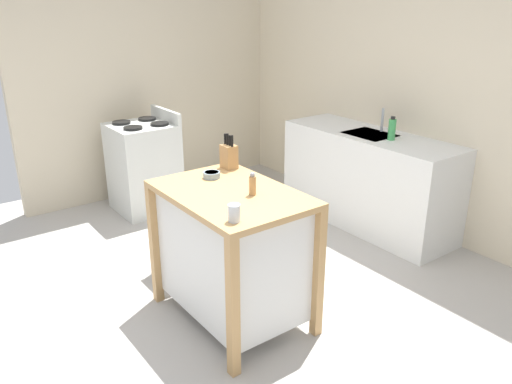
% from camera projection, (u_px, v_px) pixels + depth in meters
% --- Properties ---
extents(ground_plane, '(6.08, 6.08, 0.00)m').
position_uv_depth(ground_plane, '(206.00, 311.00, 3.61)').
color(ground_plane, '#ADA8A0').
rests_on(ground_plane, ground).
extents(wall_back, '(5.08, 0.10, 2.60)m').
position_uv_depth(wall_back, '(434.00, 92.00, 4.48)').
color(wall_back, beige).
rests_on(wall_back, ground).
extents(wall_left, '(0.10, 3.00, 2.60)m').
position_uv_depth(wall_left, '(151.00, 74.00, 5.55)').
color(wall_left, beige).
rests_on(wall_left, ground).
extents(kitchen_island, '(1.04, 0.71, 0.93)m').
position_uv_depth(kitchen_island, '(232.00, 249.00, 3.38)').
color(kitchen_island, tan).
rests_on(kitchen_island, ground).
extents(knife_block, '(0.11, 0.09, 0.25)m').
position_uv_depth(knife_block, '(229.00, 156.00, 3.64)').
color(knife_block, '#AD7F4C').
rests_on(knife_block, kitchen_island).
extents(bowl_ceramic_wide, '(0.12, 0.12, 0.04)m').
position_uv_depth(bowl_ceramic_wide, '(212.00, 175.00, 3.47)').
color(bowl_ceramic_wide, gray).
rests_on(bowl_ceramic_wide, kitchen_island).
extents(drinking_cup, '(0.07, 0.07, 0.10)m').
position_uv_depth(drinking_cup, '(234.00, 213.00, 2.78)').
color(drinking_cup, silver).
rests_on(drinking_cup, kitchen_island).
extents(pepper_grinder, '(0.04, 0.04, 0.15)m').
position_uv_depth(pepper_grinder, '(252.00, 184.00, 3.15)').
color(pepper_grinder, '#AD7F4C').
rests_on(pepper_grinder, kitchen_island).
extents(trash_bin, '(0.36, 0.28, 0.63)m').
position_uv_depth(trash_bin, '(184.00, 235.00, 4.05)').
color(trash_bin, gray).
rests_on(trash_bin, ground).
extents(sink_counter, '(1.77, 0.60, 0.90)m').
position_uv_depth(sink_counter, '(368.00, 179.00, 4.87)').
color(sink_counter, silver).
rests_on(sink_counter, ground).
extents(sink_faucet, '(0.02, 0.02, 0.22)m').
position_uv_depth(sink_faucet, '(382.00, 120.00, 4.75)').
color(sink_faucet, '#B7BCC1').
rests_on(sink_faucet, sink_counter).
extents(bottle_dish_soap, '(0.06, 0.06, 0.21)m').
position_uv_depth(bottle_dish_soap, '(392.00, 129.00, 4.47)').
color(bottle_dish_soap, green).
rests_on(bottle_dish_soap, sink_counter).
extents(stove, '(0.60, 0.60, 1.02)m').
position_uv_depth(stove, '(144.00, 167.00, 5.21)').
color(stove, silver).
rests_on(stove, ground).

